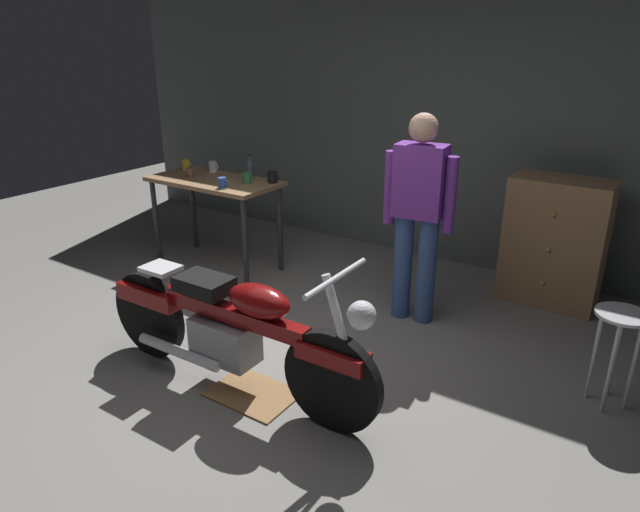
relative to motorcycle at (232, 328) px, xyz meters
The scene contains 15 objects.
ground_plane 0.52m from the motorcycle, 69.42° to the left, with size 12.00×12.00×0.00m, color gray.
back_wall 3.23m from the motorcycle, 88.32° to the left, with size 8.00×0.12×3.10m, color #56605B.
workbench 2.23m from the motorcycle, 135.67° to the left, with size 1.30×0.64×0.90m.
motorcycle is the anchor object (origin of this frame).
person_standing 1.73m from the motorcycle, 70.87° to the left, with size 0.57×0.26×1.67m.
shop_stool 2.40m from the motorcycle, 29.57° to the left, with size 0.32×0.32×0.64m.
wooden_dresser 2.90m from the motorcycle, 61.12° to the left, with size 0.80×0.47×1.10m.
drip_tray 0.47m from the motorcycle, ahead, with size 0.56×0.40×0.01m, color olive.
mug_green_speckled 2.05m from the motorcycle, 126.98° to the left, with size 0.12×0.08×0.10m.
mug_yellow_tall 2.74m from the motorcycle, 141.23° to the left, with size 0.11×0.07×0.11m.
mug_blue_enamel 1.92m from the motorcycle, 133.61° to the left, with size 0.11×0.08×0.09m.
mug_white_ceramic 2.56m from the motorcycle, 135.55° to the left, with size 0.12×0.08×0.11m.
mug_black_matte 2.07m from the motorcycle, 120.21° to the left, with size 0.12×0.09×0.11m.
mug_brown_stoneware 2.42m from the motorcycle, 140.97° to the left, with size 0.11×0.08×0.09m.
bottle 2.22m from the motorcycle, 126.35° to the left, with size 0.06×0.06×0.24m.
Camera 1 is at (2.16, -2.60, 2.19)m, focal length 31.85 mm.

